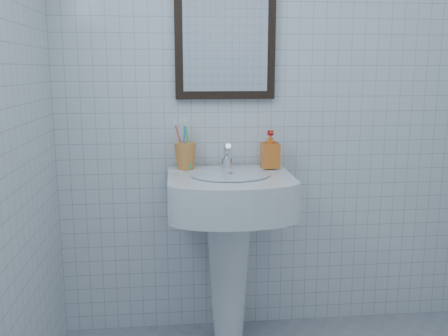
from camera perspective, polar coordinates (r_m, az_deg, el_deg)
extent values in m
cube|color=silver|center=(2.60, 5.48, 8.13)|extent=(2.20, 0.02, 2.50)
cone|color=white|center=(2.58, 0.52, -12.05)|extent=(0.23, 0.23, 0.74)
cube|color=white|center=(2.39, 0.68, -2.90)|extent=(0.59, 0.42, 0.18)
cube|color=white|center=(2.53, 0.27, -0.27)|extent=(0.59, 0.11, 0.03)
cylinder|color=silver|center=(2.34, 0.77, -0.74)|extent=(0.37, 0.37, 0.01)
cylinder|color=silver|center=(2.50, 0.33, 0.57)|extent=(0.05, 0.05, 0.05)
cylinder|color=silver|center=(2.47, 0.37, 1.98)|extent=(0.03, 0.10, 0.09)
cylinder|color=silver|center=(2.51, 0.28, 1.63)|extent=(0.03, 0.06, 0.10)
imported|color=#DD4A15|center=(2.52, 5.30, 2.14)|extent=(0.09, 0.09, 0.19)
cube|color=black|center=(2.55, 0.14, 14.88)|extent=(0.50, 0.04, 0.62)
cube|color=white|center=(2.53, 0.18, 14.90)|extent=(0.42, 0.00, 0.54)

